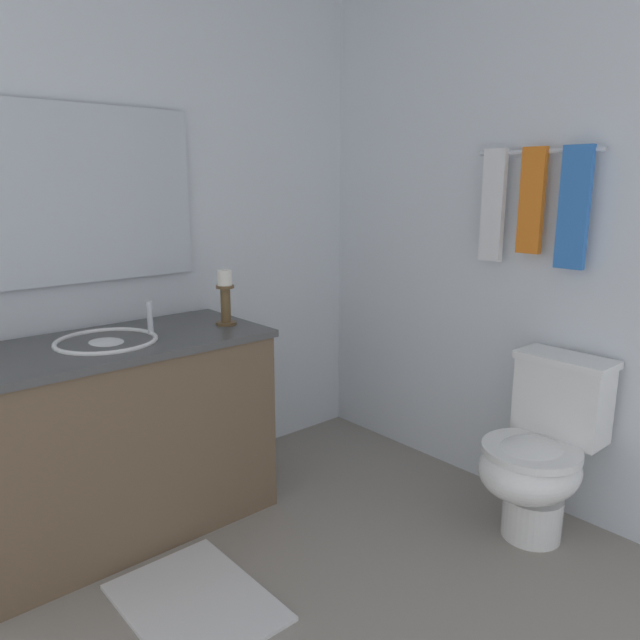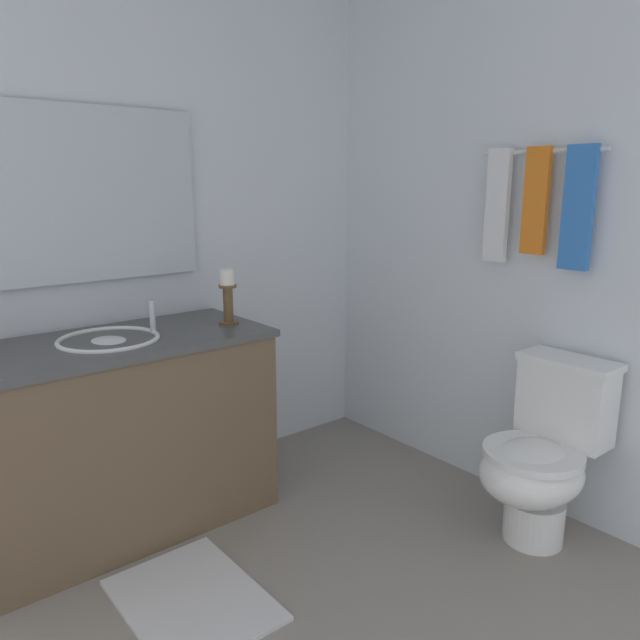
# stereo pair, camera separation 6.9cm
# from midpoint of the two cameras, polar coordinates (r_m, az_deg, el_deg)

# --- Properties ---
(wall_back) EXTENTS (2.80, 0.04, 2.45)m
(wall_back) POSITION_cam_midpoint_polar(r_m,az_deg,el_deg) (2.71, 23.73, 7.33)
(wall_back) COLOR silver
(wall_back) RESTS_ON ground
(wall_left) EXTENTS (0.04, 2.72, 2.45)m
(wall_left) POSITION_cam_midpoint_polar(r_m,az_deg,el_deg) (2.83, -17.81, 8.00)
(wall_left) COLOR silver
(wall_left) RESTS_ON ground
(vanity_cabinet) EXTENTS (0.58, 1.28, 0.83)m
(vanity_cabinet) POSITION_cam_midpoint_polar(r_m,az_deg,el_deg) (2.65, -18.16, -10.48)
(vanity_cabinet) COLOR brown
(vanity_cabinet) RESTS_ON ground
(sink_basin) EXTENTS (0.40, 0.40, 0.24)m
(sink_basin) POSITION_cam_midpoint_polar(r_m,az_deg,el_deg) (2.53, -18.73, -2.68)
(sink_basin) COLOR white
(sink_basin) RESTS_ON vanity_cabinet
(mirror) EXTENTS (0.02, 1.09, 0.73)m
(mirror) POSITION_cam_midpoint_polar(r_m,az_deg,el_deg) (2.71, -21.86, 11.02)
(mirror) COLOR silver
(candle_holder_tall) EXTENTS (0.09, 0.09, 0.25)m
(candle_holder_tall) POSITION_cam_midpoint_polar(r_m,az_deg,el_deg) (2.66, -8.07, 2.32)
(candle_holder_tall) COLOR brown
(candle_holder_tall) RESTS_ON vanity_cabinet
(toilet) EXTENTS (0.39, 0.54, 0.75)m
(toilet) POSITION_cam_midpoint_polar(r_m,az_deg,el_deg) (2.63, 21.12, -12.06)
(toilet) COLOR white
(toilet) RESTS_ON ground
(towel_bar) EXTENTS (0.55, 0.02, 0.02)m
(towel_bar) POSITION_cam_midpoint_polar(r_m,az_deg,el_deg) (2.71, 21.18, 14.80)
(towel_bar) COLOR silver
(towel_near_vanity) EXTENTS (0.11, 0.03, 0.49)m
(towel_near_vanity) POSITION_cam_midpoint_polar(r_m,az_deg,el_deg) (2.80, 17.28, 10.38)
(towel_near_vanity) COLOR white
(towel_near_vanity) RESTS_ON towel_bar
(towel_center) EXTENTS (0.10, 0.03, 0.44)m
(towel_center) POSITION_cam_midpoint_polar(r_m,az_deg,el_deg) (2.70, 20.63, 10.59)
(towel_center) COLOR orange
(towel_center) RESTS_ON towel_bar
(towel_near_corner) EXTENTS (0.12, 0.03, 0.49)m
(towel_near_corner) POSITION_cam_midpoint_polar(r_m,az_deg,el_deg) (2.61, 24.14, 9.72)
(towel_near_corner) COLOR blue
(towel_near_corner) RESTS_ON towel_bar
(bath_mat) EXTENTS (0.60, 0.44, 0.02)m
(bath_mat) POSITION_cam_midpoint_polar(r_m,az_deg,el_deg) (2.36, -11.20, -24.75)
(bath_mat) COLOR silver
(bath_mat) RESTS_ON ground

